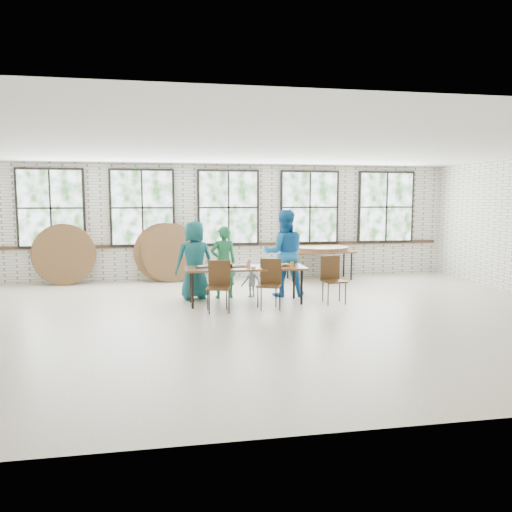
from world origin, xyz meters
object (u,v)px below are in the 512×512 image
at_px(storage_table, 319,253).
at_px(dining_table, 246,270).
at_px(chair_near_right, 270,279).
at_px(chair_near_left, 219,282).

bearing_deg(storage_table, dining_table, -136.81).
bearing_deg(dining_table, chair_near_right, -50.70).
height_order(chair_near_left, storage_table, chair_near_left).
distance_m(dining_table, chair_near_right, 0.65).
height_order(dining_table, chair_near_left, chair_near_left).
xyz_separation_m(chair_near_left, storage_table, (2.99, 3.26, 0.13)).
height_order(chair_near_right, storage_table, chair_near_right).
distance_m(chair_near_left, chair_near_right, 1.00).
distance_m(dining_table, storage_table, 3.59).
distance_m(dining_table, chair_near_left, 0.85).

